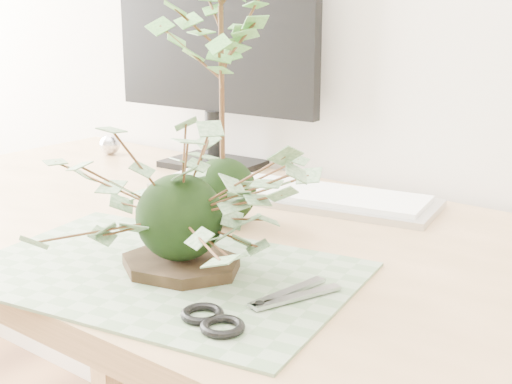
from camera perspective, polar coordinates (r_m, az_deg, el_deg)
desk at (r=1.07m, az=0.67°, el=-8.25°), size 1.60×0.70×0.74m
cutting_mat at (r=0.92m, az=-7.62°, el=-6.40°), size 0.53×0.40×0.00m
stone_dish at (r=0.91m, az=-6.01°, el=-5.76°), size 0.20×0.20×0.01m
ivy_kokedama at (r=0.88m, az=-6.22°, el=1.18°), size 0.40×0.40×0.22m
maple_kokedama at (r=1.05m, az=-2.83°, el=13.28°), size 0.28×0.28×0.43m
keyboard at (r=1.24m, az=2.81°, el=-0.06°), size 0.52×0.24×0.02m
monitor at (r=1.44m, az=-3.40°, el=11.41°), size 0.47×0.15×0.41m
foil_ball at (r=1.61m, az=-11.62°, el=3.76°), size 0.05×0.05×0.05m
scissors at (r=0.78m, az=-1.62°, el=-9.90°), size 0.10×0.20×0.01m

